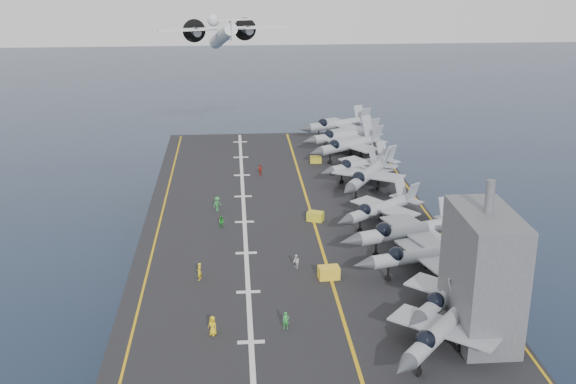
{
  "coord_description": "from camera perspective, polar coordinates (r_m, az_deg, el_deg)",
  "views": [
    {
      "loc": [
        -7.08,
        -87.6,
        44.8
      ],
      "look_at": [
        0.0,
        4.0,
        13.0
      ],
      "focal_mm": 45.0,
      "sensor_mm": 36.0,
      "label": 1
    }
  ],
  "objects": [
    {
      "name": "foul_line",
      "position": [
        94.64,
        2.0,
        -2.22
      ],
      "size": [
        0.35,
        90.0,
        0.02
      ],
      "primitive_type": "cube",
      "color": "gold",
      "rests_on": "flight_deck"
    },
    {
      "name": "tow_cart_a",
      "position": [
        78.53,
        3.24,
        -6.37
      ],
      "size": [
        2.38,
        1.68,
        1.35
      ],
      "primitive_type": null,
      "color": "yellow",
      "rests_on": "flight_deck"
    },
    {
      "name": "fighter_jet_3",
      "position": [
        85.32,
        9.62,
        -2.93
      ],
      "size": [
        18.68,
        15.29,
        5.59
      ],
      "primitive_type": null,
      "color": "#9CA7AF",
      "rests_on": "flight_deck"
    },
    {
      "name": "fighter_jet_4",
      "position": [
        92.96,
        7.35,
        -1.2
      ],
      "size": [
        16.67,
        15.8,
        4.83
      ],
      "primitive_type": null,
      "color": "gray",
      "rests_on": "flight_deck"
    },
    {
      "name": "deck_edge_stbd",
      "position": [
        97.52,
        11.09,
        -1.93
      ],
      "size": [
        0.25,
        90.0,
        0.02
      ],
      "primitive_type": "cube",
      "color": "gold",
      "rests_on": "flight_deck"
    },
    {
      "name": "fighter_jet_1",
      "position": [
        71.92,
        12.75,
        -7.75
      ],
      "size": [
        16.82,
        17.02,
        4.99
      ],
      "primitive_type": null,
      "color": "#90959E",
      "rests_on": "flight_deck"
    },
    {
      "name": "tow_cart_c",
      "position": [
        119.22,
        2.21,
        2.58
      ],
      "size": [
        1.86,
        1.25,
        1.09
      ],
      "primitive_type": null,
      "color": "gold",
      "rests_on": "flight_deck"
    },
    {
      "name": "crew_1",
      "position": [
        78.51,
        -7.02,
        -6.25
      ],
      "size": [
        1.14,
        1.38,
        1.98
      ],
      "primitive_type": "imported",
      "color": "yellow",
      "rests_on": "flight_deck"
    },
    {
      "name": "transport_plane",
      "position": [
        140.77,
        -5.17,
        12.16
      ],
      "size": [
        27.45,
        21.51,
        5.78
      ],
      "primitive_type": null,
      "color": "silver"
    },
    {
      "name": "fighter_jet_7",
      "position": [
        120.96,
        4.86,
        3.79
      ],
      "size": [
        18.16,
        16.78,
        5.25
      ],
      "primitive_type": null,
      "color": "gray",
      "rests_on": "flight_deck"
    },
    {
      "name": "fighter_jet_2",
      "position": [
        79.78,
        10.53,
        -4.82
      ],
      "size": [
        16.44,
        13.09,
        5.0
      ],
      "primitive_type": null,
      "color": "#8D939B",
      "rests_on": "flight_deck"
    },
    {
      "name": "crew_2",
      "position": [
        92.18,
        -5.27,
        -2.37
      ],
      "size": [
        1.12,
        0.95,
        1.59
      ],
      "primitive_type": "imported",
      "color": "#228F2A",
      "rests_on": "flight_deck"
    },
    {
      "name": "crew_7",
      "position": [
        80.63,
        0.65,
        -5.52
      ],
      "size": [
        0.97,
        1.15,
        1.64
      ],
      "primitive_type": "imported",
      "color": "silver",
      "rests_on": "flight_deck"
    },
    {
      "name": "crew_4",
      "position": [
        112.55,
        -2.19,
        1.75
      ],
      "size": [
        1.25,
        1.22,
        1.75
      ],
      "primitive_type": "imported",
      "color": "#A9271A",
      "rests_on": "flight_deck"
    },
    {
      "name": "island_superstructure",
      "position": [
        67.3,
        15.2,
        -5.18
      ],
      "size": [
        5.0,
        10.0,
        15.0
      ],
      "primitive_type": null,
      "color": "#56595E",
      "rests_on": "flight_deck"
    },
    {
      "name": "flight_deck",
      "position": [
        94.45,
        0.19,
        -2.4
      ],
      "size": [
        38.0,
        92.0,
        0.4
      ],
      "primitive_type": "cube",
      "color": "black",
      "rests_on": "hull"
    },
    {
      "name": "fighter_jet_5",
      "position": [
        105.06,
        6.24,
        1.41
      ],
      "size": [
        16.76,
        18.62,
        5.39
      ],
      "primitive_type": null,
      "color": "#98A1A7",
      "rests_on": "flight_deck"
    },
    {
      "name": "fighter_jet_0",
      "position": [
        65.41,
        12.02,
        -10.5
      ],
      "size": [
        17.01,
        17.61,
        5.12
      ],
      "primitive_type": null,
      "color": "gray",
      "rests_on": "flight_deck"
    },
    {
      "name": "ground",
      "position": [
        98.65,
        0.18,
        -7.92
      ],
      "size": [
        500.0,
        500.0,
        0.0
      ],
      "primitive_type": "plane",
      "color": "#142135",
      "rests_on": "ground"
    },
    {
      "name": "crew_3",
      "position": [
        97.88,
        -5.61,
        -0.94
      ],
      "size": [
        1.46,
        1.39,
        2.03
      ],
      "primitive_type": "imported",
      "color": "#2D8740",
      "rests_on": "flight_deck"
    },
    {
      "name": "tow_cart_b",
      "position": [
        94.26,
        2.17,
        -1.93
      ],
      "size": [
        2.4,
        2.02,
        1.22
      ],
      "primitive_type": null,
      "color": "gold",
      "rests_on": "flight_deck"
    },
    {
      "name": "landing_centerline",
      "position": [
        94.11,
        -3.46,
        -2.37
      ],
      "size": [
        0.5,
        90.0,
        0.02
      ],
      "primitive_type": "cube",
      "color": "silver",
      "rests_on": "flight_deck"
    },
    {
      "name": "hull",
      "position": [
        96.48,
        0.18,
        -5.27
      ],
      "size": [
        36.0,
        90.0,
        10.0
      ],
      "primitive_type": "cube",
      "color": "#56595E",
      "rests_on": "ground"
    },
    {
      "name": "fighter_jet_8",
      "position": [
        127.02,
        4.51,
        4.53
      ],
      "size": [
        17.74,
        15.27,
        5.19
      ],
      "primitive_type": null,
      "color": "gray",
      "rests_on": "flight_deck"
    },
    {
      "name": "fighter_jet_9",
      "position": [
        135.17,
        3.96,
        5.44
      ],
      "size": [
        17.74,
        15.27,
        5.19
      ],
      "primitive_type": null,
      "color": "gray",
      "rests_on": "flight_deck"
    },
    {
      "name": "deck_edge_port",
      "position": [
        94.63,
        -10.14,
        -2.53
      ],
      "size": [
        0.25,
        90.0,
        0.02
      ],
      "primitive_type": "cube",
      "color": "gold",
      "rests_on": "flight_deck"
    },
    {
      "name": "crew_6",
      "position": [
        68.71,
        -0.17,
        -10.12
      ],
      "size": [
        1.05,
        0.71,
        1.73
      ],
      "primitive_type": "imported",
      "color": "green",
      "rests_on": "flight_deck"
    },
    {
      "name": "crew_0",
      "position": [
        68.07,
        -5.98,
        -10.46
      ],
      "size": [
        1.36,
        1.3,
        1.89
      ],
      "primitive_type": "imported",
      "color": "yellow",
      "rests_on": "flight_deck"
    },
    {
      "name": "fighter_jet_6",
      "position": [
        110.93,
        5.83,
        2.23
      ],
      "size": [
        16.69,
        15.06,
        4.83
      ],
      "primitive_type": null,
      "color": "#909AA0",
      "rests_on": "flight_deck"
    }
  ]
}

